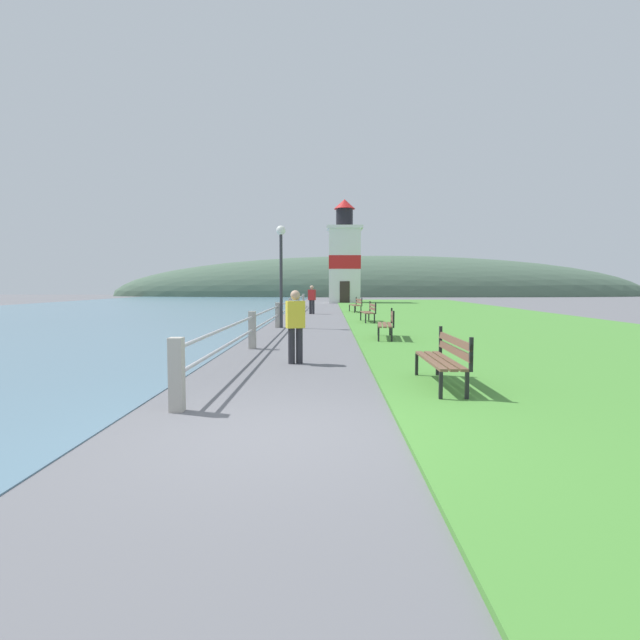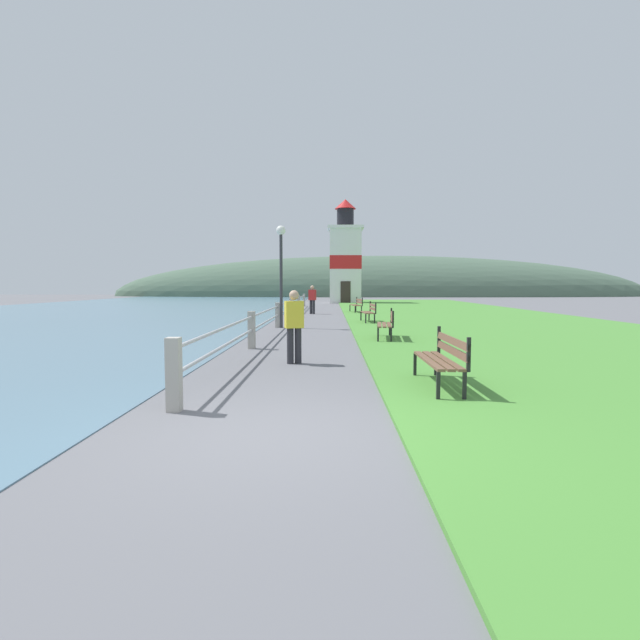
{
  "view_description": "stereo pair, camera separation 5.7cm",
  "coord_description": "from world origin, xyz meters",
  "px_view_note": "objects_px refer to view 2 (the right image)",
  "views": [
    {
      "loc": [
        0.64,
        -5.47,
        1.67
      ],
      "look_at": [
        0.3,
        13.99,
        0.3
      ],
      "focal_mm": 28.0,
      "sensor_mm": 36.0,
      "label": 1
    },
    {
      "loc": [
        0.7,
        -5.47,
        1.67
      ],
      "look_at": [
        0.3,
        13.99,
        0.3
      ],
      "focal_mm": 28.0,
      "sensor_mm": 36.0,
      "label": 2
    }
  ],
  "objects_px": {
    "park_bench_near": "(443,356)",
    "park_bench_far": "(370,311)",
    "park_bench_midway": "(387,323)",
    "person_strolling": "(312,299)",
    "lamp_post": "(281,257)",
    "person_by_railing": "(294,324)",
    "park_bench_by_lighthouse": "(357,304)",
    "lighthouse": "(345,259)"
  },
  "relations": [
    {
      "from": "lighthouse",
      "to": "person_strolling",
      "type": "height_order",
      "value": "lighthouse"
    },
    {
      "from": "park_bench_far",
      "to": "lamp_post",
      "type": "xyz_separation_m",
      "value": [
        -3.63,
        -2.37,
        2.2
      ]
    },
    {
      "from": "lamp_post",
      "to": "person_by_railing",
      "type": "bearing_deg",
      "value": -82.64
    },
    {
      "from": "park_bench_far",
      "to": "person_strolling",
      "type": "xyz_separation_m",
      "value": [
        -2.75,
        6.8,
        0.35
      ]
    },
    {
      "from": "park_bench_near",
      "to": "person_by_railing",
      "type": "height_order",
      "value": "person_by_railing"
    },
    {
      "from": "person_strolling",
      "to": "park_bench_by_lighthouse",
      "type": "bearing_deg",
      "value": -43.67
    },
    {
      "from": "person_strolling",
      "to": "person_by_railing",
      "type": "relative_size",
      "value": 1.05
    },
    {
      "from": "park_bench_far",
      "to": "lighthouse",
      "type": "height_order",
      "value": "lighthouse"
    },
    {
      "from": "lamp_post",
      "to": "park_bench_midway",
      "type": "bearing_deg",
      "value": -50.21
    },
    {
      "from": "park_bench_near",
      "to": "park_bench_far",
      "type": "bearing_deg",
      "value": -90.01
    },
    {
      "from": "park_bench_far",
      "to": "lamp_post",
      "type": "bearing_deg",
      "value": 29.76
    },
    {
      "from": "lighthouse",
      "to": "person_by_railing",
      "type": "bearing_deg",
      "value": -93.4
    },
    {
      "from": "park_bench_near",
      "to": "lighthouse",
      "type": "bearing_deg",
      "value": -89.73
    },
    {
      "from": "park_bench_far",
      "to": "person_by_railing",
      "type": "bearing_deg",
      "value": 74.16
    },
    {
      "from": "person_strolling",
      "to": "lamp_post",
      "type": "relative_size",
      "value": 0.41
    },
    {
      "from": "park_bench_midway",
      "to": "person_strolling",
      "type": "height_order",
      "value": "person_strolling"
    },
    {
      "from": "park_bench_by_lighthouse",
      "to": "lighthouse",
      "type": "relative_size",
      "value": 0.2
    },
    {
      "from": "park_bench_far",
      "to": "person_by_railing",
      "type": "xyz_separation_m",
      "value": [
        -2.48,
        -11.27,
        0.31
      ]
    },
    {
      "from": "park_bench_far",
      "to": "park_bench_by_lighthouse",
      "type": "xyz_separation_m",
      "value": [
        -0.13,
        7.82,
        0.0
      ]
    },
    {
      "from": "person_strolling",
      "to": "park_bench_near",
      "type": "bearing_deg",
      "value": -147.18
    },
    {
      "from": "park_bench_near",
      "to": "park_bench_midway",
      "type": "height_order",
      "value": "same"
    },
    {
      "from": "park_bench_by_lighthouse",
      "to": "lamp_post",
      "type": "relative_size",
      "value": 0.47
    },
    {
      "from": "park_bench_midway",
      "to": "lamp_post",
      "type": "relative_size",
      "value": 0.47
    },
    {
      "from": "park_bench_midway",
      "to": "lighthouse",
      "type": "height_order",
      "value": "lighthouse"
    },
    {
      "from": "lamp_post",
      "to": "person_strolling",
      "type": "bearing_deg",
      "value": 84.51
    },
    {
      "from": "lighthouse",
      "to": "person_strolling",
      "type": "bearing_deg",
      "value": -97.63
    },
    {
      "from": "person_by_railing",
      "to": "park_bench_midway",
      "type": "bearing_deg",
      "value": -46.54
    },
    {
      "from": "park_bench_by_lighthouse",
      "to": "person_strolling",
      "type": "distance_m",
      "value": 2.84
    },
    {
      "from": "lamp_post",
      "to": "park_bench_near",
      "type": "bearing_deg",
      "value": -72.08
    },
    {
      "from": "park_bench_midway",
      "to": "lamp_post",
      "type": "bearing_deg",
      "value": -44.82
    },
    {
      "from": "lighthouse",
      "to": "person_strolling",
      "type": "xyz_separation_m",
      "value": [
        -2.41,
        -18.0,
        -3.16
      ]
    },
    {
      "from": "park_bench_near",
      "to": "lamp_post",
      "type": "bearing_deg",
      "value": -72.43
    },
    {
      "from": "park_bench_near",
      "to": "park_bench_far",
      "type": "height_order",
      "value": "same"
    },
    {
      "from": "park_bench_midway",
      "to": "person_by_railing",
      "type": "relative_size",
      "value": 1.19
    },
    {
      "from": "lighthouse",
      "to": "lamp_post",
      "type": "relative_size",
      "value": 2.41
    },
    {
      "from": "park_bench_near",
      "to": "lamp_post",
      "type": "xyz_separation_m",
      "value": [
        -3.71,
        11.48,
        2.2
      ]
    },
    {
      "from": "person_strolling",
      "to": "lamp_post",
      "type": "height_order",
      "value": "lamp_post"
    },
    {
      "from": "park_bench_far",
      "to": "park_bench_near",
      "type": "bearing_deg",
      "value": 86.93
    },
    {
      "from": "park_bench_near",
      "to": "park_bench_by_lighthouse",
      "type": "height_order",
      "value": "same"
    },
    {
      "from": "park_bench_far",
      "to": "park_bench_midway",
      "type": "bearing_deg",
      "value": 86.64
    },
    {
      "from": "person_strolling",
      "to": "park_bench_midway",
      "type": "bearing_deg",
      "value": -143.48
    },
    {
      "from": "park_bench_near",
      "to": "person_by_railing",
      "type": "xyz_separation_m",
      "value": [
        -2.56,
        2.59,
        0.31
      ]
    }
  ]
}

